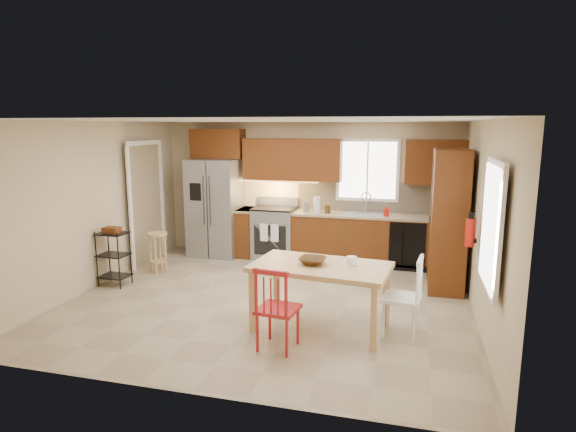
{
  "coord_description": "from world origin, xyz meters",
  "views": [
    {
      "loc": [
        1.9,
        -6.19,
        2.43
      ],
      "look_at": [
        0.17,
        0.4,
        1.15
      ],
      "focal_mm": 30.0,
      "sensor_mm": 36.0,
      "label": 1
    }
  ],
  "objects_px": {
    "refrigerator": "(215,207)",
    "table_bowl": "(313,264)",
    "bar_stool": "(158,253)",
    "pantry": "(448,220)",
    "table_jar": "(352,262)",
    "chair_white": "(401,296)",
    "fire_extinguisher": "(470,232)",
    "chair_red": "(278,307)",
    "dining_table": "(320,297)",
    "utility_cart": "(114,258)",
    "soap_bottle": "(387,211)",
    "range_stove": "(275,233)"
  },
  "relations": [
    {
      "from": "refrigerator",
      "to": "pantry",
      "type": "relative_size",
      "value": 0.87
    },
    {
      "from": "range_stove",
      "to": "dining_table",
      "type": "bearing_deg",
      "value": -64.02
    },
    {
      "from": "dining_table",
      "to": "utility_cart",
      "type": "relative_size",
      "value": 1.86
    },
    {
      "from": "soap_bottle",
      "to": "table_jar",
      "type": "relative_size",
      "value": 1.34
    },
    {
      "from": "pantry",
      "to": "dining_table",
      "type": "height_order",
      "value": "pantry"
    },
    {
      "from": "chair_white",
      "to": "pantry",
      "type": "bearing_deg",
      "value": -11.02
    },
    {
      "from": "refrigerator",
      "to": "table_bowl",
      "type": "xyz_separation_m",
      "value": [
        2.48,
        -2.87,
        -0.11
      ]
    },
    {
      "from": "bar_stool",
      "to": "utility_cart",
      "type": "bearing_deg",
      "value": -112.96
    },
    {
      "from": "pantry",
      "to": "fire_extinguisher",
      "type": "relative_size",
      "value": 5.83
    },
    {
      "from": "fire_extinguisher",
      "to": "range_stove",
      "type": "bearing_deg",
      "value": 147.38
    },
    {
      "from": "table_bowl",
      "to": "chair_red",
      "type": "bearing_deg",
      "value": -110.97
    },
    {
      "from": "chair_white",
      "to": "table_jar",
      "type": "distance_m",
      "value": 0.7
    },
    {
      "from": "table_bowl",
      "to": "fire_extinguisher",
      "type": "bearing_deg",
      "value": 25.78
    },
    {
      "from": "chair_red",
      "to": "chair_white",
      "type": "relative_size",
      "value": 1.0
    },
    {
      "from": "chair_red",
      "to": "table_jar",
      "type": "distance_m",
      "value": 1.09
    },
    {
      "from": "table_jar",
      "to": "utility_cart",
      "type": "relative_size",
      "value": 0.16
    },
    {
      "from": "pantry",
      "to": "utility_cart",
      "type": "relative_size",
      "value": 2.42
    },
    {
      "from": "chair_red",
      "to": "table_jar",
      "type": "xyz_separation_m",
      "value": [
        0.7,
        0.75,
        0.35
      ]
    },
    {
      "from": "bar_stool",
      "to": "chair_white",
      "type": "bearing_deg",
      "value": -20.78
    },
    {
      "from": "pantry",
      "to": "utility_cart",
      "type": "xyz_separation_m",
      "value": [
        -4.93,
        -1.17,
        -0.62
      ]
    },
    {
      "from": "dining_table",
      "to": "utility_cart",
      "type": "xyz_separation_m",
      "value": [
        -3.38,
        0.78,
        0.04
      ]
    },
    {
      "from": "dining_table",
      "to": "table_jar",
      "type": "xyz_separation_m",
      "value": [
        0.35,
        0.1,
        0.43
      ]
    },
    {
      "from": "refrigerator",
      "to": "table_bowl",
      "type": "height_order",
      "value": "refrigerator"
    },
    {
      "from": "soap_bottle",
      "to": "fire_extinguisher",
      "type": "height_order",
      "value": "fire_extinguisher"
    },
    {
      "from": "refrigerator",
      "to": "utility_cart",
      "type": "distance_m",
      "value": 2.29
    },
    {
      "from": "dining_table",
      "to": "utility_cart",
      "type": "bearing_deg",
      "value": 173.65
    },
    {
      "from": "chair_white",
      "to": "table_bowl",
      "type": "relative_size",
      "value": 2.9
    },
    {
      "from": "fire_extinguisher",
      "to": "dining_table",
      "type": "bearing_deg",
      "value": -152.95
    },
    {
      "from": "range_stove",
      "to": "pantry",
      "type": "height_order",
      "value": "pantry"
    },
    {
      "from": "pantry",
      "to": "table_jar",
      "type": "relative_size",
      "value": 14.73
    },
    {
      "from": "dining_table",
      "to": "soap_bottle",
      "type": "bearing_deg",
      "value": 84.66
    },
    {
      "from": "chair_white",
      "to": "table_bowl",
      "type": "bearing_deg",
      "value": 99.33
    },
    {
      "from": "pantry",
      "to": "fire_extinguisher",
      "type": "bearing_deg",
      "value": -79.22
    },
    {
      "from": "refrigerator",
      "to": "bar_stool",
      "type": "xyz_separation_m",
      "value": [
        -0.48,
        -1.33,
        -0.57
      ]
    },
    {
      "from": "fire_extinguisher",
      "to": "pantry",
      "type": "bearing_deg",
      "value": 100.78
    },
    {
      "from": "dining_table",
      "to": "bar_stool",
      "type": "distance_m",
      "value": 3.43
    },
    {
      "from": "table_bowl",
      "to": "bar_stool",
      "type": "xyz_separation_m",
      "value": [
        -2.96,
        1.54,
        -0.46
      ]
    },
    {
      "from": "range_stove",
      "to": "chair_white",
      "type": "relative_size",
      "value": 0.97
    },
    {
      "from": "chair_white",
      "to": "utility_cart",
      "type": "relative_size",
      "value": 1.09
    },
    {
      "from": "pantry",
      "to": "table_jar",
      "type": "bearing_deg",
      "value": -123.03
    },
    {
      "from": "bar_stool",
      "to": "utility_cart",
      "type": "xyz_separation_m",
      "value": [
        -0.32,
        -0.76,
        0.09
      ]
    },
    {
      "from": "table_bowl",
      "to": "bar_stool",
      "type": "distance_m",
      "value": 3.37
    },
    {
      "from": "dining_table",
      "to": "table_bowl",
      "type": "distance_m",
      "value": 0.42
    },
    {
      "from": "table_bowl",
      "to": "refrigerator",
      "type": "bearing_deg",
      "value": 130.8
    },
    {
      "from": "pantry",
      "to": "bar_stool",
      "type": "xyz_separation_m",
      "value": [
        -4.61,
        -0.41,
        -0.71
      ]
    },
    {
      "from": "fire_extinguisher",
      "to": "soap_bottle",
      "type": "bearing_deg",
      "value": 120.53
    },
    {
      "from": "pantry",
      "to": "chair_red",
      "type": "height_order",
      "value": "pantry"
    },
    {
      "from": "refrigerator",
      "to": "utility_cart",
      "type": "xyz_separation_m",
      "value": [
        -0.8,
        -2.09,
        -0.48
      ]
    },
    {
      "from": "chair_white",
      "to": "utility_cart",
      "type": "distance_m",
      "value": 4.39
    },
    {
      "from": "dining_table",
      "to": "chair_red",
      "type": "height_order",
      "value": "chair_red"
    }
  ]
}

